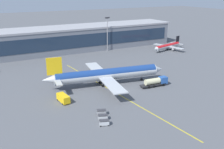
# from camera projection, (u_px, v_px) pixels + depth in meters

# --- Properties ---
(ground_plane) EXTENTS (700.00, 700.00, 0.00)m
(ground_plane) POSITION_uv_depth(u_px,v_px,m) (123.00, 91.00, 95.53)
(ground_plane) COLOR #515459
(apron_lead_in_line) EXTENTS (5.82, 79.83, 0.01)m
(apron_lead_in_line) POSITION_uv_depth(u_px,v_px,m) (112.00, 91.00, 95.67)
(apron_lead_in_line) COLOR yellow
(apron_lead_in_line) RESTS_ON ground_plane
(terminal_building) EXTENTS (170.48, 21.94, 13.84)m
(terminal_building) POSITION_uv_depth(u_px,v_px,m) (36.00, 42.00, 146.97)
(terminal_building) COLOR slate
(terminal_building) RESTS_ON ground_plane
(main_airliner) EXTENTS (47.46, 37.89, 12.26)m
(main_airliner) POSITION_uv_depth(u_px,v_px,m) (107.00, 74.00, 100.52)
(main_airliner) COLOR #B2B7BC
(main_airliner) RESTS_ON ground_plane
(fuel_tanker) EXTENTS (10.96, 3.34, 3.25)m
(fuel_tanker) POSITION_uv_depth(u_px,v_px,m) (156.00, 82.00, 99.83)
(fuel_tanker) COLOR #232326
(fuel_tanker) RESTS_ON ground_plane
(lavatory_truck) EXTENTS (2.84, 5.99, 2.50)m
(lavatory_truck) POSITION_uv_depth(u_px,v_px,m) (63.00, 98.00, 85.83)
(lavatory_truck) COLOR yellow
(lavatory_truck) RESTS_ON ground_plane
(baggage_cart_0) EXTENTS (3.02, 2.36, 1.48)m
(baggage_cart_0) POSITION_uv_depth(u_px,v_px,m) (104.00, 122.00, 71.63)
(baggage_cart_0) COLOR #B2B7BC
(baggage_cart_0) RESTS_ON ground_plane
(baggage_cart_1) EXTENTS (3.02, 2.36, 1.48)m
(baggage_cart_1) POSITION_uv_depth(u_px,v_px,m) (103.00, 117.00, 74.64)
(baggage_cart_1) COLOR #B2B7BC
(baggage_cart_1) RESTS_ON ground_plane
(baggage_cart_2) EXTENTS (3.02, 2.36, 1.48)m
(baggage_cart_2) POSITION_uv_depth(u_px,v_px,m) (101.00, 112.00, 77.65)
(baggage_cart_2) COLOR gray
(baggage_cart_2) RESTS_ON ground_plane
(commuter_jet_far) EXTENTS (25.44, 20.33, 7.29)m
(commuter_jet_far) POSITION_uv_depth(u_px,v_px,m) (168.00, 46.00, 157.55)
(commuter_jet_far) COLOR #B2B7BC
(commuter_jet_far) RESTS_ON ground_plane
(apron_light_mast_0) EXTENTS (2.80, 0.50, 19.50)m
(apron_light_mast_0) POSITION_uv_depth(u_px,v_px,m) (107.00, 31.00, 152.98)
(apron_light_mast_0) COLOR gray
(apron_light_mast_0) RESTS_ON ground_plane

